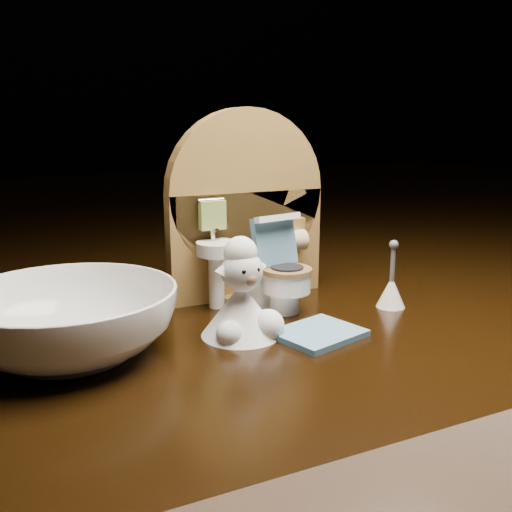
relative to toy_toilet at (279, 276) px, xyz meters
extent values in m
cube|color=black|center=(-0.01, -0.02, -0.08)|extent=(2.50, 2.50, 0.10)
cube|color=olive|center=(-0.01, 0.04, 0.02)|extent=(0.13, 0.02, 0.09)
cylinder|color=olive|center=(-0.01, 0.04, 0.06)|extent=(0.13, 0.02, 0.13)
cube|color=olive|center=(-0.01, 0.04, -0.02)|extent=(0.05, 0.04, 0.01)
cylinder|color=white|center=(-0.04, 0.03, 0.00)|extent=(0.01, 0.01, 0.04)
cylinder|color=white|center=(-0.04, 0.02, 0.02)|extent=(0.03, 0.03, 0.01)
cylinder|color=silver|center=(-0.04, 0.03, 0.03)|extent=(0.00, 0.00, 0.01)
cube|color=#889F4C|center=(-0.04, 0.03, 0.04)|extent=(0.02, 0.01, 0.02)
cube|color=olive|center=(0.03, 0.03, 0.03)|extent=(0.02, 0.01, 0.02)
cylinder|color=tan|center=(0.03, 0.03, 0.02)|extent=(0.02, 0.02, 0.02)
cylinder|color=white|center=(0.00, -0.01, -0.02)|extent=(0.02, 0.02, 0.02)
cylinder|color=white|center=(0.00, -0.01, 0.00)|extent=(0.04, 0.04, 0.01)
cylinder|color=brown|center=(0.00, -0.01, 0.01)|extent=(0.04, 0.04, 0.00)
cube|color=white|center=(0.00, 0.01, 0.00)|extent=(0.03, 0.02, 0.04)
cube|color=#5584A8|center=(0.00, 0.01, 0.03)|extent=(0.04, 0.02, 0.04)
cube|color=white|center=(0.00, 0.00, 0.04)|extent=(0.04, 0.01, 0.01)
cylinder|color=#89A32B|center=(0.01, 0.01, 0.02)|extent=(0.01, 0.01, 0.01)
cube|color=#5584A8|center=(0.00, -0.06, -0.02)|extent=(0.06, 0.06, 0.00)
cone|color=white|center=(0.08, -0.03, -0.01)|extent=(0.02, 0.02, 0.02)
cylinder|color=#59595B|center=(0.08, -0.03, 0.01)|extent=(0.00, 0.00, 0.03)
sphere|color=#59595B|center=(0.08, -0.03, 0.02)|extent=(0.01, 0.01, 0.01)
cone|color=white|center=(-0.05, -0.04, -0.01)|extent=(0.05, 0.05, 0.04)
sphere|color=white|center=(-0.03, -0.05, -0.02)|extent=(0.02, 0.02, 0.02)
sphere|color=white|center=(-0.06, -0.05, -0.02)|extent=(0.02, 0.02, 0.02)
sphere|color=silver|center=(-0.05, -0.04, 0.02)|extent=(0.03, 0.03, 0.03)
sphere|color=#A47960|center=(-0.05, -0.05, 0.02)|extent=(0.01, 0.01, 0.01)
sphere|color=white|center=(-0.05, -0.04, 0.03)|extent=(0.02, 0.02, 0.02)
cone|color=silver|center=(-0.06, -0.04, 0.02)|extent=(0.01, 0.01, 0.01)
cone|color=silver|center=(-0.03, -0.03, 0.02)|extent=(0.01, 0.01, 0.01)
sphere|color=black|center=(-0.05, -0.05, 0.02)|extent=(0.00, 0.00, 0.00)
sphere|color=black|center=(-0.04, -0.05, 0.02)|extent=(0.00, 0.00, 0.00)
imported|color=white|center=(-0.16, -0.02, -0.01)|extent=(0.16, 0.16, 0.04)
camera|label=1|loc=(-0.19, -0.37, 0.11)|focal=40.00mm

